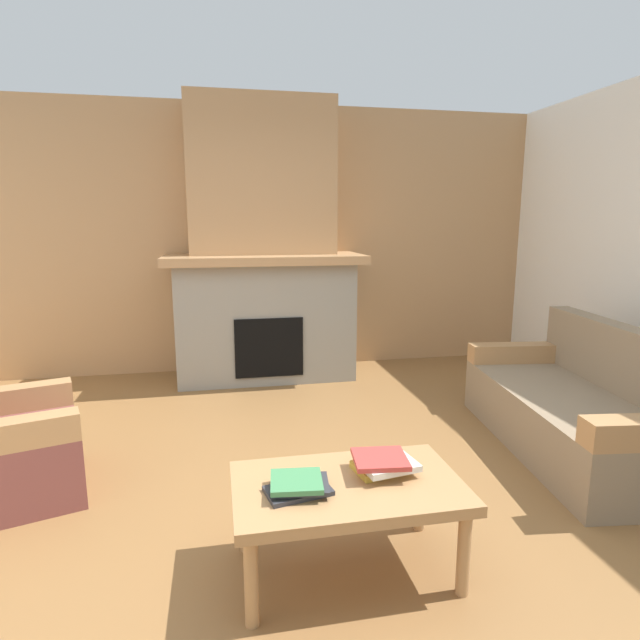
{
  "coord_description": "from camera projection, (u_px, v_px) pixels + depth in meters",
  "views": [
    {
      "loc": [
        -0.45,
        -2.48,
        1.55
      ],
      "look_at": [
        0.23,
        0.96,
        0.88
      ],
      "focal_mm": 29.06,
      "sensor_mm": 36.0,
      "label": 1
    }
  ],
  "objects": [
    {
      "name": "ground",
      "position": [
        312.0,
        515.0,
        2.77
      ],
      "size": [
        9.0,
        9.0,
        0.0
      ],
      "primitive_type": "plane",
      "color": "brown"
    },
    {
      "name": "wall_back_wood_panel",
      "position": [
        260.0,
        240.0,
        5.41
      ],
      "size": [
        6.0,
        0.12,
        2.7
      ],
      "primitive_type": "cube",
      "color": "tan",
      "rests_on": "ground"
    },
    {
      "name": "fireplace",
      "position": [
        264.0,
        261.0,
        5.08
      ],
      "size": [
        1.9,
        0.82,
        2.7
      ],
      "color": "gray",
      "rests_on": "ground"
    },
    {
      "name": "couch",
      "position": [
        581.0,
        410.0,
        3.52
      ],
      "size": [
        1.06,
        1.89,
        0.85
      ],
      "color": "#847056",
      "rests_on": "ground"
    },
    {
      "name": "coffee_table",
      "position": [
        348.0,
        494.0,
        2.27
      ],
      "size": [
        1.0,
        0.6,
        0.43
      ],
      "color": "#A87A4C",
      "rests_on": "ground"
    },
    {
      "name": "book_stack_near_edge",
      "position": [
        298.0,
        485.0,
        2.17
      ],
      "size": [
        0.29,
        0.23,
        0.06
      ],
      "color": "#2D2D33",
      "rests_on": "coffee_table"
    },
    {
      "name": "book_stack_center",
      "position": [
        383.0,
        463.0,
        2.33
      ],
      "size": [
        0.3,
        0.26,
        0.08
      ],
      "color": "gold",
      "rests_on": "coffee_table"
    }
  ]
}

